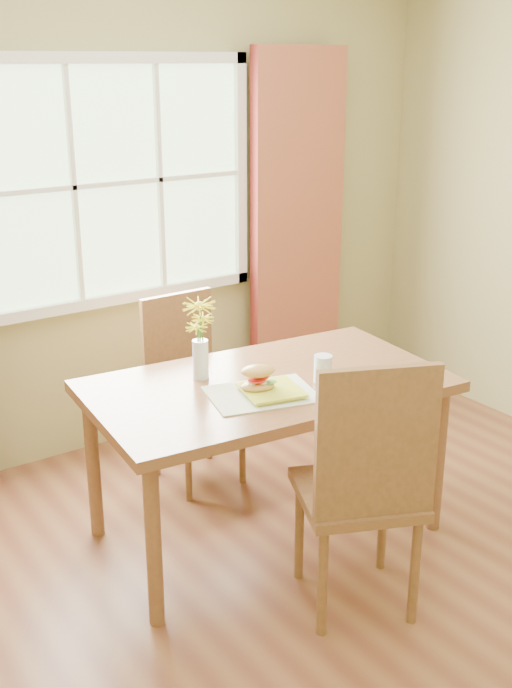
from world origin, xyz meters
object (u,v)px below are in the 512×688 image
(dining_table, at_px, (267,397))
(chair_near, at_px, (366,481))
(chair_far, at_px, (189,380))
(flower_vase, at_px, (200,331))
(croissant_sandwich, at_px, (258,378))
(water_glass, at_px, (323,369))

(dining_table, bearing_deg, chair_near, -87.49)
(dining_table, distance_m, chair_far, 0.72)
(chair_far, height_order, flower_vase, flower_vase)
(chair_far, height_order, croissant_sandwich, chair_far)
(chair_near, relative_size, croissant_sandwich, 6.19)
(dining_table, distance_m, flower_vase, 0.43)
(chair_near, height_order, flower_vase, flower_vase)
(chair_far, height_order, water_glass, chair_far)
(croissant_sandwich, relative_size, flower_vase, 0.49)
(croissant_sandwich, bearing_deg, water_glass, 12.71)
(chair_far, bearing_deg, dining_table, -91.02)
(chair_near, bearing_deg, chair_far, 112.29)
(chair_far, xyz_separation_m, water_glass, (0.20, -0.85, 0.29))
(chair_near, xyz_separation_m, flower_vase, (-0.19, 0.91, 0.39))
(dining_table, height_order, flower_vase, flower_vase)
(croissant_sandwich, bearing_deg, chair_near, -61.56)
(dining_table, xyz_separation_m, flower_vase, (-0.22, 0.20, 0.30))
(chair_near, height_order, water_glass, chair_near)
(croissant_sandwich, xyz_separation_m, water_glass, (0.32, -0.05, -0.01))
(croissant_sandwich, bearing_deg, flower_vase, 130.84)
(water_glass, relative_size, flower_vase, 0.33)
(dining_table, height_order, water_glass, water_glass)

